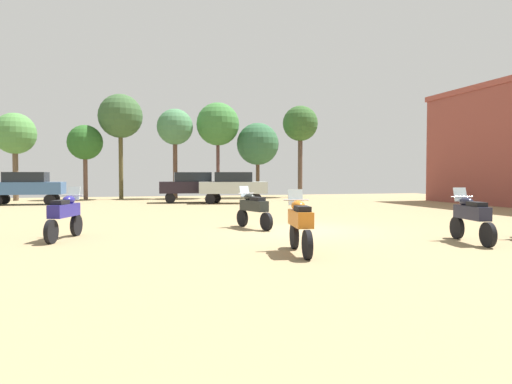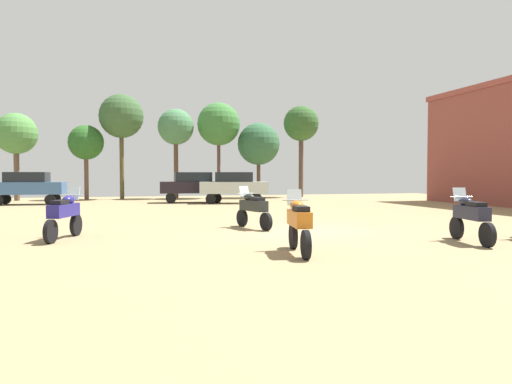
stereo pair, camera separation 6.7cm
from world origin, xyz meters
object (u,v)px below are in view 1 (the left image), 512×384
Objects in this scene: tree_5 at (258,144)px; tree_2 at (218,124)px; tree_3 at (85,143)px; motorcycle_1 at (471,216)px; tree_7 at (15,134)px; tree_1 at (300,125)px; car_2 at (26,186)px; tree_4 at (120,117)px; motorcycle_5 at (253,208)px; car_1 at (233,185)px; motorcycle_4 at (300,223)px; car_3 at (193,185)px; motorcycle_7 at (65,214)px; tree_6 at (175,128)px.

tree_2 is at bearing 175.41° from tree_5.
tree_3 is 0.92× the size of tree_5.
tree_7 reaches higher than motorcycle_1.
tree_1 is 4.14m from tree_5.
tree_4 is at bearing -44.31° from car_2.
car_1 is at bearing 63.09° from motorcycle_5.
motorcycle_4 is at bearing -96.44° from tree_2.
motorcycle_1 is 20.69m from car_3.
motorcycle_4 is at bearing -103.37° from tree_5.
motorcycle_5 is at bearing 146.42° from motorcycle_1.
tree_4 is (-9.46, 25.76, 5.44)m from motorcycle_1.
car_2 is 0.58× the size of tree_1.
tree_5 is (-3.76, -0.42, -1.70)m from tree_1.
motorcycle_4 is 6.85m from motorcycle_7.
tree_6 is at bearing 99.74° from motorcycle_4.
car_2 is 0.56× the size of tree_4.
tree_5 reaches higher than motorcycle_1.
tree_5 reaches higher than motorcycle_7.
motorcycle_5 is 0.26× the size of tree_4.
motorcycle_1 is 5.08m from motorcycle_4.
motorcycle_1 is 26.03m from tree_2.
tree_4 reaches higher than tree_2.
motorcycle_5 is at bearing 28.69° from motorcycle_7.
motorcycle_1 is 0.48× the size of car_1.
tree_4 is at bearing 85.26° from motorcycle_5.
tree_6 reaches higher than tree_7.
tree_4 is at bearing 121.46° from motorcycle_1.
tree_3 is at bearing 63.67° from car_1.
tree_6 is at bearing 93.74° from motorcycle_7.
motorcycle_5 is 5.98m from motorcycle_7.
car_1 is 8.02m from tree_5.
tree_3 is (-6.91, 26.14, 3.44)m from motorcycle_4.
tree_1 reaches higher than car_1.
tree_7 is (-7.17, -0.07, -1.47)m from tree_4.
car_3 reaches higher than motorcycle_4.
car_3 is (-0.05, 15.33, 0.46)m from motorcycle_5.
tree_5 is at bearing -173.67° from tree_1.
tree_3 is (-7.12, 5.63, 2.99)m from car_3.
motorcycle_1 is 0.50× the size of car_3.
motorcycle_5 is 0.47× the size of car_2.
tree_7 reaches higher than car_3.
motorcycle_1 is at bearing -162.63° from car_3.
tree_4 reaches higher than motorcycle_7.
car_1 is at bearing -136.05° from tree_1.
tree_5 is at bearing -4.89° from tree_6.
tree_6 reaches higher than car_2.
motorcycle_5 is at bearing -77.47° from tree_4.
motorcycle_7 is 0.35× the size of tree_7.
tree_1 is at bearing -35.74° from car_1.
car_3 is (0.21, 20.52, 0.45)m from motorcycle_4.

